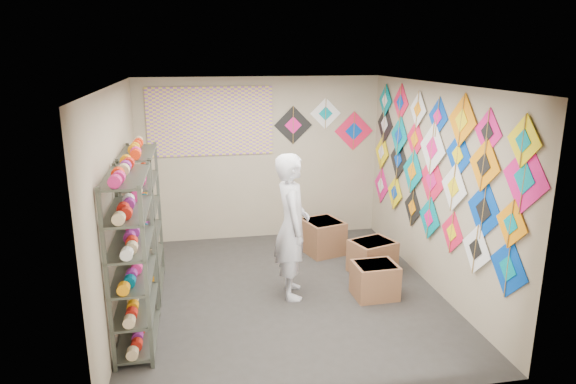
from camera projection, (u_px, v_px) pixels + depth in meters
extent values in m
plane|color=#2D2A27|center=(285.00, 293.00, 6.76)|extent=(4.50, 4.50, 0.00)
plane|color=tan|center=(261.00, 159.00, 8.54)|extent=(4.00, 0.00, 4.00)
plane|color=tan|center=(333.00, 266.00, 4.27)|extent=(4.00, 0.00, 4.00)
plane|color=tan|center=(118.00, 203.00, 6.05)|extent=(0.00, 4.50, 4.50)
plane|color=tan|center=(434.00, 187.00, 6.76)|extent=(0.00, 4.50, 4.50)
plane|color=#6A6359|center=(284.00, 85.00, 6.05)|extent=(4.50, 4.50, 0.00)
cube|color=#4C5147|center=(133.00, 261.00, 5.39)|extent=(0.40, 1.10, 1.90)
cube|color=#4C5147|center=(143.00, 222.00, 6.62)|extent=(0.40, 1.10, 1.90)
cylinder|color=#E7227B|center=(127.00, 271.00, 4.91)|extent=(0.12, 0.10, 0.12)
cylinder|color=#FF300B|center=(129.00, 263.00, 5.09)|extent=(0.12, 0.10, 0.12)
cylinder|color=orange|center=(131.00, 256.00, 5.27)|extent=(0.12, 0.10, 0.12)
cylinder|color=white|center=(133.00, 249.00, 5.45)|extent=(0.12, 0.10, 0.12)
cylinder|color=red|center=(135.00, 243.00, 5.64)|extent=(0.12, 0.10, 0.12)
cylinder|color=#882184|center=(136.00, 237.00, 5.82)|extent=(0.12, 0.10, 0.12)
cylinder|color=#DABA87|center=(139.00, 227.00, 6.14)|extent=(0.12, 0.10, 0.12)
cylinder|color=#005A7F|center=(140.00, 222.00, 6.32)|extent=(0.12, 0.10, 0.12)
cylinder|color=#E7227B|center=(142.00, 217.00, 6.50)|extent=(0.12, 0.10, 0.12)
cylinder|color=#FF300B|center=(143.00, 213.00, 6.69)|extent=(0.12, 0.10, 0.12)
cylinder|color=orange|center=(144.00, 209.00, 6.87)|extent=(0.12, 0.10, 0.12)
cylinder|color=white|center=(145.00, 205.00, 7.05)|extent=(0.12, 0.10, 0.12)
cube|color=#043FB7|center=(508.00, 268.00, 5.19)|extent=(0.01, 0.65, 0.65)
cube|color=white|center=(476.00, 249.00, 5.75)|extent=(0.03, 0.59, 0.59)
cube|color=#E71743|center=(452.00, 232.00, 6.30)|extent=(0.02, 0.54, 0.54)
cube|color=#008797|center=(429.00, 218.00, 6.87)|extent=(0.02, 0.59, 0.59)
cube|color=black|center=(413.00, 207.00, 7.42)|extent=(0.03, 0.57, 0.57)
cube|color=yellow|center=(395.00, 193.00, 8.01)|extent=(0.03, 0.55, 0.55)
cube|color=#E81479|center=(381.00, 185.00, 8.63)|extent=(0.01, 0.62, 0.62)
cube|color=orange|center=(511.00, 224.00, 5.08)|extent=(0.02, 0.52, 0.52)
cube|color=#043FB7|center=(484.00, 210.00, 5.58)|extent=(0.02, 0.68, 0.68)
cube|color=white|center=(454.00, 187.00, 6.17)|extent=(0.03, 0.61, 0.61)
cube|color=#E71743|center=(432.00, 180.00, 6.78)|extent=(0.01, 0.72, 0.72)
cube|color=#008797|center=(412.00, 171.00, 7.32)|extent=(0.04, 0.65, 0.65)
cube|color=black|center=(399.00, 159.00, 7.84)|extent=(0.03, 0.64, 0.64)
cube|color=yellow|center=(382.00, 152.00, 8.48)|extent=(0.04, 0.58, 0.58)
cube|color=#E81479|center=(525.00, 179.00, 4.86)|extent=(0.03, 0.71, 0.71)
cube|color=orange|center=(484.00, 165.00, 5.50)|extent=(0.04, 0.60, 0.60)
cube|color=#043FB7|center=(458.00, 155.00, 6.07)|extent=(0.01, 0.59, 0.59)
cube|color=white|center=(432.00, 148.00, 6.67)|extent=(0.03, 0.71, 0.71)
cube|color=#E71743|center=(415.00, 139.00, 7.22)|extent=(0.02, 0.56, 0.56)
cube|color=#008797|center=(399.00, 136.00, 7.74)|extent=(0.04, 0.61, 0.61)
cube|color=black|center=(385.00, 124.00, 8.32)|extent=(0.03, 0.65, 0.65)
cube|color=yellow|center=(524.00, 141.00, 4.82)|extent=(0.01, 0.53, 0.53)
cube|color=#E81479|center=(488.00, 132.00, 5.44)|extent=(0.01, 0.52, 0.52)
cube|color=orange|center=(462.00, 120.00, 5.91)|extent=(0.04, 0.63, 0.63)
cube|color=#043FB7|center=(438.00, 117.00, 6.52)|extent=(0.03, 0.52, 0.52)
cube|color=white|center=(418.00, 109.00, 7.04)|extent=(0.02, 0.51, 0.51)
cube|color=#E71743|center=(401.00, 103.00, 7.66)|extent=(0.01, 0.57, 0.57)
cube|color=#008797|center=(385.00, 100.00, 8.21)|extent=(0.02, 0.52, 0.52)
cube|color=black|center=(293.00, 125.00, 8.48)|extent=(0.64, 0.02, 0.64)
cube|color=white|center=(325.00, 113.00, 8.53)|extent=(0.52, 0.02, 0.52)
cube|color=#E71743|center=(354.00, 131.00, 8.70)|extent=(0.67, 0.02, 0.67)
cube|color=#8C53B3|center=(211.00, 122.00, 8.21)|extent=(2.00, 0.01, 1.10)
imported|color=silver|center=(292.00, 226.00, 6.50)|extent=(0.75, 0.55, 1.88)
cube|color=brown|center=(375.00, 280.00, 6.62)|extent=(0.55, 0.47, 0.45)
cube|color=brown|center=(372.00, 257.00, 7.35)|extent=(0.70, 0.64, 0.48)
cube|color=brown|center=(322.00, 237.00, 8.09)|extent=(0.69, 0.73, 0.52)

